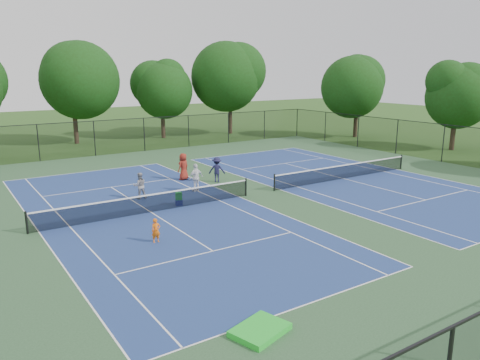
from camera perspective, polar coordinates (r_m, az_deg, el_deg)
ground at (r=28.07m, az=2.49°, el=-1.64°), size 140.00×140.00×0.00m
court_pad at (r=28.07m, az=2.49°, el=-1.64°), size 36.00×36.00×0.01m
tennis_court_left at (r=24.75m, az=-10.79°, el=-3.70°), size 12.00×23.83×1.07m
tennis_court_right at (r=32.54m, az=12.54°, el=0.31°), size 12.00×23.83×1.07m
perimeter_fence at (r=27.70m, az=2.52°, el=1.56°), size 36.08×36.08×3.02m
tree_back_b at (r=49.42m, az=-19.85°, el=11.79°), size 7.60×7.60×10.03m
tree_back_c at (r=51.44m, az=-9.53°, el=11.16°), size 6.00×6.00×8.40m
tree_back_d at (r=54.30m, az=-1.22°, el=12.86°), size 7.80×7.80×10.37m
tree_side_e at (r=53.01m, az=14.17°, el=11.36°), size 6.60×6.60×8.87m
tree_side_f at (r=47.13m, az=24.97°, el=9.67°), size 5.80×5.80×8.12m
child_player at (r=20.40m, az=-10.21°, el=-6.09°), size 0.41×0.29×1.07m
instructor at (r=27.33m, az=-12.12°, el=-0.69°), size 0.83×0.69×1.53m
bystander_a at (r=28.48m, az=-5.39°, el=0.30°), size 1.06×0.58×1.71m
bystander_b at (r=30.74m, az=-2.83°, el=1.26°), size 1.23×1.13×1.66m
bystander_c at (r=31.54m, az=-6.92°, el=1.63°), size 1.03×0.86×1.81m
ball_crate at (r=25.78m, az=-7.46°, el=-2.73°), size 0.44×0.40×0.33m
ball_hopper at (r=25.68m, az=-7.48°, el=-1.93°), size 0.41×0.37×0.41m
green_tarp at (r=13.81m, az=2.45°, el=-17.81°), size 1.81×1.53×0.18m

